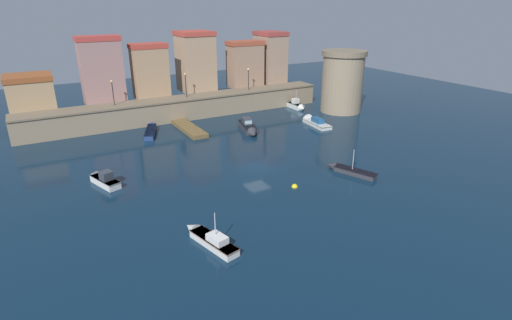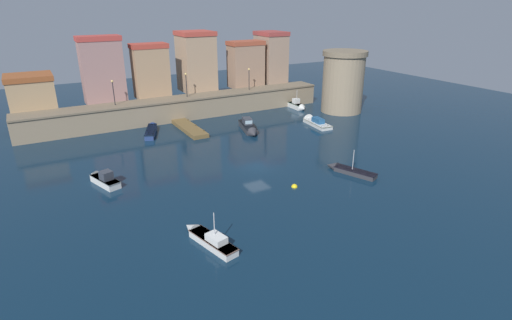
{
  "view_description": "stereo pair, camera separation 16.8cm",
  "coord_description": "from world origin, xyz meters",
  "px_view_note": "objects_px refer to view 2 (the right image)",
  "views": [
    {
      "loc": [
        -20.81,
        -36.08,
        17.18
      ],
      "look_at": [
        0.0,
        0.19,
        0.66
      ],
      "focal_mm": 28.23,
      "sensor_mm": 36.0,
      "label": 1
    },
    {
      "loc": [
        -20.66,
        -36.17,
        17.18
      ],
      "look_at": [
        0.0,
        0.19,
        0.66
      ],
      "focal_mm": 28.23,
      "sensor_mm": 36.0,
      "label": 2
    }
  ],
  "objects_px": {
    "quay_lamp_0": "(113,89)",
    "moored_boat_0": "(151,130)",
    "moored_boat_2": "(313,121)",
    "moored_boat_5": "(207,238)",
    "moored_boat_3": "(298,106)",
    "mooring_buoy_0": "(294,187)",
    "moored_boat_1": "(348,170)",
    "moored_boat_4": "(103,179)",
    "moored_boat_6": "(249,128)",
    "fortress_tower": "(343,81)",
    "quay_lamp_2": "(249,76)",
    "quay_lamp_1": "(186,81)"
  },
  "relations": [
    {
      "from": "quay_lamp_0",
      "to": "moored_boat_0",
      "type": "xyz_separation_m",
      "value": [
        3.56,
        -4.97,
        -5.3
      ]
    },
    {
      "from": "moored_boat_2",
      "to": "moored_boat_5",
      "type": "bearing_deg",
      "value": 135.33
    },
    {
      "from": "moored_boat_3",
      "to": "mooring_buoy_0",
      "type": "distance_m",
      "value": 31.44
    },
    {
      "from": "moored_boat_1",
      "to": "mooring_buoy_0",
      "type": "bearing_deg",
      "value": 70.4
    },
    {
      "from": "quay_lamp_0",
      "to": "moored_boat_2",
      "type": "relative_size",
      "value": 0.51
    },
    {
      "from": "moored_boat_3",
      "to": "moored_boat_5",
      "type": "bearing_deg",
      "value": -43.62
    },
    {
      "from": "moored_boat_4",
      "to": "moored_boat_6",
      "type": "bearing_deg",
      "value": -87.64
    },
    {
      "from": "moored_boat_4",
      "to": "moored_boat_5",
      "type": "xyz_separation_m",
      "value": [
        4.95,
        -15.18,
        -0.1
      ]
    },
    {
      "from": "moored_boat_3",
      "to": "moored_boat_5",
      "type": "distance_m",
      "value": 42.54
    },
    {
      "from": "moored_boat_2",
      "to": "moored_boat_6",
      "type": "distance_m",
      "value": 10.4
    },
    {
      "from": "moored_boat_2",
      "to": "mooring_buoy_0",
      "type": "xyz_separation_m",
      "value": [
        -15.2,
        -16.99,
        -0.35
      ]
    },
    {
      "from": "fortress_tower",
      "to": "moored_boat_3",
      "type": "xyz_separation_m",
      "value": [
        -5.39,
        4.88,
        -4.46
      ]
    },
    {
      "from": "moored_boat_2",
      "to": "moored_boat_3",
      "type": "bearing_deg",
      "value": -14.22
    },
    {
      "from": "moored_boat_0",
      "to": "moored_boat_6",
      "type": "height_order",
      "value": "moored_boat_6"
    },
    {
      "from": "quay_lamp_0",
      "to": "moored_boat_6",
      "type": "relative_size",
      "value": 0.52
    },
    {
      "from": "moored_boat_2",
      "to": "moored_boat_3",
      "type": "distance_m",
      "value": 9.1
    },
    {
      "from": "quay_lamp_0",
      "to": "quay_lamp_2",
      "type": "height_order",
      "value": "quay_lamp_0"
    },
    {
      "from": "quay_lamp_2",
      "to": "mooring_buoy_0",
      "type": "distance_m",
      "value": 32.17
    },
    {
      "from": "quay_lamp_0",
      "to": "moored_boat_1",
      "type": "xyz_separation_m",
      "value": [
        17.87,
        -29.49,
        -5.39
      ]
    },
    {
      "from": "quay_lamp_1",
      "to": "moored_boat_3",
      "type": "bearing_deg",
      "value": -12.71
    },
    {
      "from": "quay_lamp_2",
      "to": "mooring_buoy_0",
      "type": "height_order",
      "value": "quay_lamp_2"
    },
    {
      "from": "moored_boat_4",
      "to": "quay_lamp_2",
      "type": "bearing_deg",
      "value": -73.22
    },
    {
      "from": "moored_boat_3",
      "to": "moored_boat_1",
      "type": "bearing_deg",
      "value": -23.22
    },
    {
      "from": "quay_lamp_1",
      "to": "moored_boat_0",
      "type": "xyz_separation_m",
      "value": [
        -7.34,
        -4.97,
        -5.36
      ]
    },
    {
      "from": "quay_lamp_2",
      "to": "moored_boat_2",
      "type": "height_order",
      "value": "quay_lamp_2"
    },
    {
      "from": "moored_boat_2",
      "to": "moored_boat_3",
      "type": "relative_size",
      "value": 1.65
    },
    {
      "from": "moored_boat_1",
      "to": "moored_boat_3",
      "type": "distance_m",
      "value": 27.78
    },
    {
      "from": "moored_boat_0",
      "to": "fortress_tower",
      "type": "bearing_deg",
      "value": -76.19
    },
    {
      "from": "moored_boat_2",
      "to": "moored_boat_3",
      "type": "xyz_separation_m",
      "value": [
        3.14,
        8.54,
        0.2
      ]
    },
    {
      "from": "moored_boat_0",
      "to": "mooring_buoy_0",
      "type": "height_order",
      "value": "moored_boat_0"
    },
    {
      "from": "quay_lamp_1",
      "to": "moored_boat_3",
      "type": "height_order",
      "value": "quay_lamp_1"
    },
    {
      "from": "fortress_tower",
      "to": "moored_boat_4",
      "type": "distance_m",
      "value": 41.66
    },
    {
      "from": "moored_boat_3",
      "to": "fortress_tower",
      "type": "bearing_deg",
      "value": 48.62
    },
    {
      "from": "fortress_tower",
      "to": "moored_boat_3",
      "type": "distance_m",
      "value": 8.53
    },
    {
      "from": "mooring_buoy_0",
      "to": "fortress_tower",
      "type": "bearing_deg",
      "value": 41.04
    },
    {
      "from": "quay_lamp_1",
      "to": "fortress_tower",
      "type": "bearing_deg",
      "value": -20.83
    },
    {
      "from": "quay_lamp_0",
      "to": "moored_boat_1",
      "type": "height_order",
      "value": "quay_lamp_0"
    },
    {
      "from": "quay_lamp_0",
      "to": "moored_boat_4",
      "type": "bearing_deg",
      "value": -106.02
    },
    {
      "from": "quay_lamp_2",
      "to": "moored_boat_0",
      "type": "bearing_deg",
      "value": -164.88
    },
    {
      "from": "moored_boat_0",
      "to": "moored_boat_1",
      "type": "distance_m",
      "value": 28.39
    },
    {
      "from": "moored_boat_0",
      "to": "moored_boat_2",
      "type": "xyz_separation_m",
      "value": [
        22.47,
        -7.69,
        -0.04
      ]
    },
    {
      "from": "quay_lamp_0",
      "to": "moored_boat_3",
      "type": "xyz_separation_m",
      "value": [
        29.17,
        -4.12,
        -5.13
      ]
    },
    {
      "from": "moored_boat_0",
      "to": "moored_boat_5",
      "type": "height_order",
      "value": "moored_boat_5"
    },
    {
      "from": "quay_lamp_1",
      "to": "moored_boat_5",
      "type": "relative_size",
      "value": 0.61
    },
    {
      "from": "quay_lamp_0",
      "to": "quay_lamp_2",
      "type": "distance_m",
      "value": 21.95
    },
    {
      "from": "moored_boat_2",
      "to": "moored_boat_4",
      "type": "distance_m",
      "value": 32.28
    },
    {
      "from": "quay_lamp_2",
      "to": "fortress_tower",
      "type": "bearing_deg",
      "value": -35.52
    },
    {
      "from": "moored_boat_5",
      "to": "mooring_buoy_0",
      "type": "xyz_separation_m",
      "value": [
        11.43,
        4.86,
        -0.4
      ]
    },
    {
      "from": "moored_boat_5",
      "to": "fortress_tower",
      "type": "bearing_deg",
      "value": -67.78
    },
    {
      "from": "quay_lamp_2",
      "to": "moored_boat_3",
      "type": "height_order",
      "value": "quay_lamp_2"
    }
  ]
}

